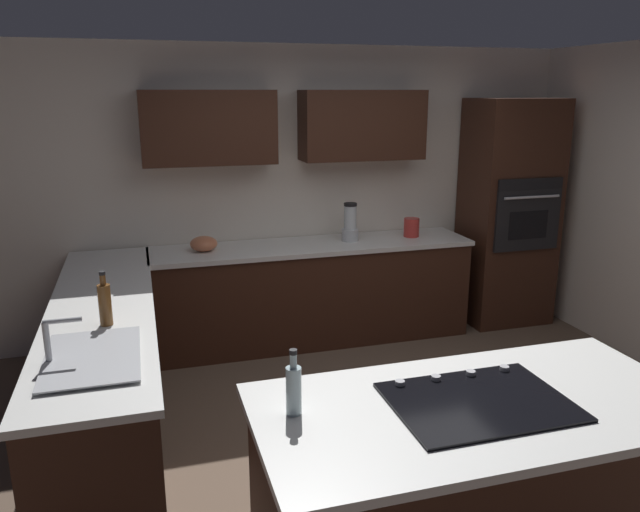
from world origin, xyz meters
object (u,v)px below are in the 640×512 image
object	(u,v)px
wall_oven	(508,213)
mixing_bowl	(204,244)
sink_unit	(91,356)
dish_soap_bottle	(105,303)
oil_bottle	(294,388)
kettle	(411,227)
blender	(350,225)
cooktop	(478,401)

from	to	relation	value
wall_oven	mixing_bowl	bearing A→B (deg)	-0.47
sink_unit	dish_soap_bottle	size ratio (longest dim) A/B	2.18
wall_oven	oil_bottle	distance (m)	3.99
wall_oven	kettle	world-z (taller)	wall_oven
mixing_bowl	oil_bottle	distance (m)	2.84
blender	kettle	distance (m)	0.60
dish_soap_bottle	oil_bottle	distance (m)	1.51
sink_unit	mixing_bowl	distance (m)	2.18
sink_unit	cooktop	size ratio (longest dim) A/B	0.92
sink_unit	oil_bottle	distance (m)	1.17
dish_soap_bottle	wall_oven	bearing A→B (deg)	-157.05
blender	kettle	bearing A→B (deg)	180.00
cooktop	dish_soap_bottle	world-z (taller)	dish_soap_bottle
mixing_bowl	oil_bottle	world-z (taller)	oil_bottle
kettle	sink_unit	bearing A→B (deg)	37.25
mixing_bowl	oil_bottle	size ratio (longest dim) A/B	0.79
sink_unit	blender	bearing A→B (deg)	-135.58
sink_unit	dish_soap_bottle	xyz separation A→B (m)	(-0.06, -0.48, 0.11)
sink_unit	oil_bottle	world-z (taller)	oil_bottle
cooktop	oil_bottle	bearing A→B (deg)	-9.78
sink_unit	oil_bottle	xyz separation A→B (m)	(-0.85, 0.80, 0.10)
wall_oven	cooktop	bearing A→B (deg)	55.31
sink_unit	blender	size ratio (longest dim) A/B	2.04
mixing_bowl	dish_soap_bottle	world-z (taller)	dish_soap_bottle
blender	mixing_bowl	xyz separation A→B (m)	(1.30, 0.00, -0.09)
oil_bottle	mixing_bowl	bearing A→B (deg)	-88.61
wall_oven	oil_bottle	bearing A→B (deg)	44.86
sink_unit	cooktop	bearing A→B (deg)	150.11
sink_unit	mixing_bowl	bearing A→B (deg)	-110.92
blender	oil_bottle	size ratio (longest dim) A/B	1.20
blender	dish_soap_bottle	world-z (taller)	blender
cooktop	blender	xyz separation A→B (m)	(-0.44, -2.98, 0.14)
wall_oven	sink_unit	world-z (taller)	wall_oven
cooktop	oil_bottle	xyz separation A→B (m)	(0.79, -0.14, 0.11)
kettle	oil_bottle	xyz separation A→B (m)	(1.83, 2.84, 0.03)
cooktop	dish_soap_bottle	xyz separation A→B (m)	(1.58, -1.42, 0.12)
wall_oven	dish_soap_bottle	world-z (taller)	wall_oven
cooktop	sink_unit	bearing A→B (deg)	-29.89
cooktop	blender	bearing A→B (deg)	-98.48
cooktop	dish_soap_bottle	size ratio (longest dim) A/B	2.37
blender	dish_soap_bottle	size ratio (longest dim) A/B	1.07
sink_unit	kettle	bearing A→B (deg)	-142.75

